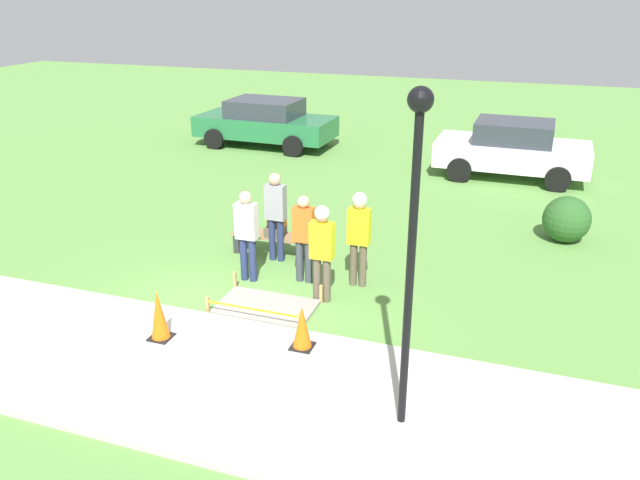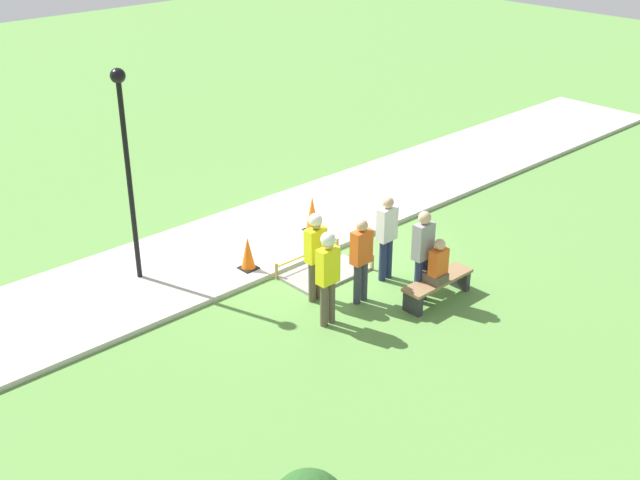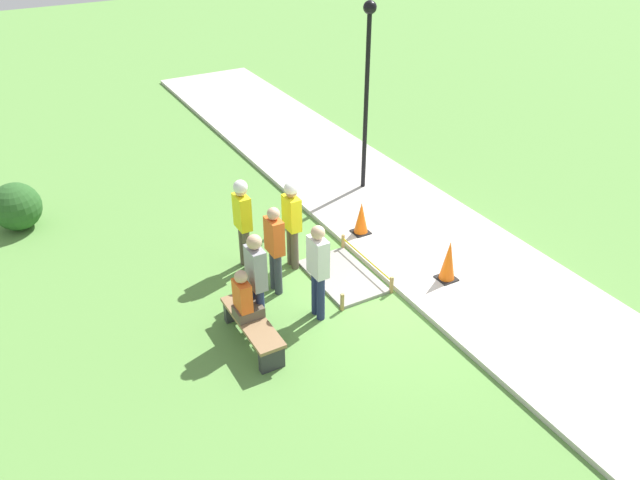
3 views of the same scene
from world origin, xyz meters
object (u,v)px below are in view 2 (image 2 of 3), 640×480
Objects in this scene: traffic_cone_near_patch at (312,214)px; worker_assistant at (328,270)px; person_seated_on_bench at (437,265)px; bystander_in_gray_shirt at (387,233)px; bystander_in_orange_shirt at (361,256)px; lamppost_near at (126,147)px; traffic_cone_far_patch at (248,253)px; bystander_in_white_shirt at (423,250)px; worker_supervisor at (316,249)px; park_bench at (438,285)px.

traffic_cone_near_patch is 0.45× the size of worker_assistant.
person_seated_on_bench is 0.50× the size of bystander_in_gray_shirt.
bystander_in_orange_shirt reaches higher than traffic_cone_near_patch.
bystander_in_gray_shirt reaches higher than person_seated_on_bench.
traffic_cone_near_patch is 4.64m from lamppost_near.
bystander_in_white_shirt is at bearing 119.00° from traffic_cone_far_patch.
traffic_cone_near_patch is at bearing -95.40° from person_seated_on_bench.
worker_supervisor reaches higher than person_seated_on_bench.
bystander_in_orange_shirt is at bearing -40.33° from bystander_in_white_shirt.
traffic_cone_near_patch is 0.51× the size of park_bench.
person_seated_on_bench reaches higher than park_bench.
worker_supervisor is (1.91, 2.18, 0.56)m from traffic_cone_near_patch.
person_seated_on_bench is at bearing 134.21° from bystander_in_orange_shirt.
bystander_in_white_shirt reaches higher than worker_supervisor.
bystander_in_white_shirt is (-1.71, 3.08, 0.61)m from traffic_cone_far_patch.
bystander_in_white_shirt reaches higher than traffic_cone_near_patch.
bystander_in_gray_shirt is 5.19m from lamppost_near.
park_bench is 1.43m from bystander_in_gray_shirt.
traffic_cone_far_patch is 0.39× the size of worker_supervisor.
worker_assistant is (0.17, 2.50, 0.65)m from traffic_cone_far_patch.
traffic_cone_far_patch is at bearing 12.19° from traffic_cone_near_patch.
lamppost_near is (3.60, -4.55, 2.00)m from person_seated_on_bench.
park_bench is 0.90× the size of bystander_in_gray_shirt.
park_bench is 0.50m from person_seated_on_bench.
worker_assistant reaches higher than traffic_cone_near_patch.
lamppost_near reaches higher than traffic_cone_near_patch.
lamppost_near is (3.97, -0.73, 2.30)m from traffic_cone_near_patch.
bystander_in_white_shirt reaches higher than traffic_cone_far_patch.
worker_assistant reaches higher than bystander_in_gray_shirt.
bystander_in_orange_shirt reaches higher than traffic_cone_far_patch.
bystander_in_gray_shirt reaches higher than bystander_in_orange_shirt.
traffic_cone_far_patch is at bearing -47.89° from bystander_in_gray_shirt.
worker_assistant is at bearing -20.59° from park_bench.
worker_supervisor is 0.85m from bystander_in_orange_shirt.
worker_supervisor is at bearing -43.46° from park_bench.
bystander_in_white_shirt is at bearing 82.23° from bystander_in_gray_shirt.
bystander_in_orange_shirt reaches higher than park_bench.
lamppost_near reaches higher than bystander_in_gray_shirt.
traffic_cone_near_patch is 3.85m from person_seated_on_bench.
bystander_in_gray_shirt reaches higher than traffic_cone_far_patch.
bystander_in_gray_shirt is (-1.58, 0.33, -0.06)m from worker_supervisor.
person_seated_on_bench is 1.41m from bystander_in_orange_shirt.
lamppost_near reaches higher than bystander_in_white_shirt.
traffic_cone_near_patch is at bearing 169.52° from lamppost_near.
lamppost_near is at bearing -33.94° from traffic_cone_far_patch.
traffic_cone_near_patch is at bearing -128.24° from worker_assistant.
bystander_in_orange_shirt is (-1.00, -0.16, -0.13)m from worker_assistant.
bystander_in_orange_shirt is 0.41× the size of lamppost_near.
bystander_in_white_shirt is (0.24, -0.22, 0.73)m from park_bench.
worker_supervisor is 0.90m from worker_assistant.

